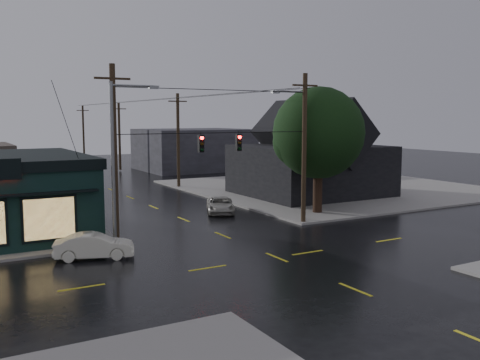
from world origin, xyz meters
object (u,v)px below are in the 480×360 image
sedan_cream (94,246)px  utility_pole_ne (303,224)px  suv_silver (220,205)px  utility_pole_nw (117,246)px  corner_tree (319,133)px

sedan_cream → utility_pole_ne: bearing=-63.9°
suv_silver → utility_pole_ne: bearing=-40.6°
utility_pole_nw → corner_tree: bearing=8.7°
utility_pole_ne → sedan_cream: (-14.79, -2.02, 0.66)m
utility_pole_ne → sedan_cream: utility_pole_ne is taller
utility_pole_nw → sedan_cream: 2.78m
utility_pole_ne → sedan_cream: size_ratio=2.53×
utility_pole_nw → suv_silver: size_ratio=2.37×
corner_tree → utility_pole_nw: size_ratio=0.92×
utility_pole_nw → suv_silver: 11.91m
corner_tree → utility_pole_ne: bearing=-141.8°
utility_pole_ne → utility_pole_nw: bearing=180.0°
utility_pole_ne → corner_tree: bearing=38.2°
utility_pole_ne → suv_silver: 7.16m
utility_pole_nw → sedan_cream: size_ratio=2.53×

